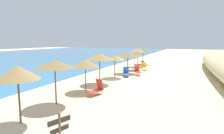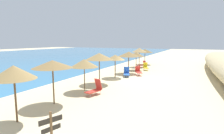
# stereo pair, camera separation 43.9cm
# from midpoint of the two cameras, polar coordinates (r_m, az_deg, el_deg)

# --- Properties ---
(ground_plane) EXTENTS (160.00, 160.00, 0.00)m
(ground_plane) POSITION_cam_midpoint_polar(r_m,az_deg,el_deg) (20.02, 7.55, -3.69)
(ground_plane) COLOR beige
(beach_umbrella_0) EXTENTS (2.14, 2.14, 2.86)m
(beach_umbrella_0) POSITION_cam_midpoint_polar(r_m,az_deg,el_deg) (10.06, -26.71, -1.47)
(beach_umbrella_0) COLOR brown
(beach_umbrella_0) RESTS_ON ground_plane
(beach_umbrella_1) EXTENTS (2.52, 2.52, 2.82)m
(beach_umbrella_1) POSITION_cam_midpoint_polar(r_m,az_deg,el_deg) (12.21, -16.73, 0.81)
(beach_umbrella_1) COLOR brown
(beach_umbrella_1) RESTS_ON ground_plane
(beach_umbrella_2) EXTENTS (2.25, 2.25, 2.58)m
(beach_umbrella_2) POSITION_cam_midpoint_polar(r_m,az_deg,el_deg) (15.05, -7.65, 1.16)
(beach_umbrella_2) COLOR brown
(beach_umbrella_2) RESTS_ON ground_plane
(beach_umbrella_3) EXTENTS (2.63, 2.63, 2.91)m
(beach_umbrella_3) POSITION_cam_midpoint_polar(r_m,az_deg,el_deg) (17.48, -3.19, 3.24)
(beach_umbrella_3) COLOR brown
(beach_umbrella_3) RESTS_ON ground_plane
(beach_umbrella_4) EXTENTS (2.18, 2.18, 2.52)m
(beach_umbrella_4) POSITION_cam_midpoint_polar(r_m,az_deg,el_deg) (20.48, 1.59, 2.95)
(beach_umbrella_4) COLOR brown
(beach_umbrella_4) RESTS_ON ground_plane
(beach_umbrella_5) EXTENTS (2.69, 2.69, 2.70)m
(beach_umbrella_5) POSITION_cam_midpoint_polar(r_m,az_deg,el_deg) (23.27, 5.66, 3.91)
(beach_umbrella_5) COLOR brown
(beach_umbrella_5) RESTS_ON ground_plane
(beach_umbrella_6) EXTENTS (2.21, 2.21, 2.53)m
(beach_umbrella_6) POSITION_cam_midpoint_polar(r_m,az_deg,el_deg) (26.06, 7.88, 3.88)
(beach_umbrella_6) COLOR brown
(beach_umbrella_6) RESTS_ON ground_plane
(beach_umbrella_7) EXTENTS (2.32, 2.32, 2.95)m
(beach_umbrella_7) POSITION_cam_midpoint_polar(r_m,az_deg,el_deg) (29.40, 8.78, 5.12)
(beach_umbrella_7) COLOR brown
(beach_umbrella_7) RESTS_ON ground_plane
(beach_umbrella_8) EXTENTS (2.62, 2.62, 2.65)m
(beach_umbrella_8) POSITION_cam_midpoint_polar(r_m,az_deg,el_deg) (32.60, 10.43, 4.87)
(beach_umbrella_8) COLOR brown
(beach_umbrella_8) RESTS_ON ground_plane
(lounge_chair_0) EXTENTS (1.51, 1.29, 0.99)m
(lounge_chair_0) POSITION_cam_midpoint_polar(r_m,az_deg,el_deg) (29.24, 9.62, 0.81)
(lounge_chair_0) COLOR red
(lounge_chair_0) RESTS_ON ground_plane
(lounge_chair_1) EXTENTS (1.50, 1.18, 1.05)m
(lounge_chair_1) POSITION_cam_midpoint_polar(r_m,az_deg,el_deg) (22.36, 8.61, -1.27)
(lounge_chair_1) COLOR red
(lounge_chair_1) RESTS_ON ground_plane
(lounge_chair_2) EXTENTS (1.55, 1.09, 1.08)m
(lounge_chair_2) POSITION_cam_midpoint_polar(r_m,az_deg,el_deg) (21.28, 5.04, -1.79)
(lounge_chair_2) COLOR blue
(lounge_chair_2) RESTS_ON ground_plane
(lounge_chair_3) EXTENTS (1.46, 1.06, 1.04)m
(lounge_chair_3) POSITION_cam_midpoint_polar(r_m,az_deg,el_deg) (26.35, 10.71, 0.02)
(lounge_chair_3) COLOR yellow
(lounge_chair_3) RESTS_ON ground_plane
(lounge_chair_4) EXTENTS (1.47, 0.87, 1.17)m
(lounge_chair_4) POSITION_cam_midpoint_polar(r_m,az_deg,el_deg) (14.17, -4.34, -6.59)
(lounge_chair_4) COLOR red
(lounge_chair_4) RESTS_ON ground_plane
(wooden_signpost) EXTENTS (0.80, 0.33, 1.68)m
(wooden_signpost) POSITION_cam_midpoint_polar(r_m,az_deg,el_deg) (6.90, -16.21, -18.16)
(wooden_signpost) COLOR brown
(wooden_signpost) RESTS_ON ground_plane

